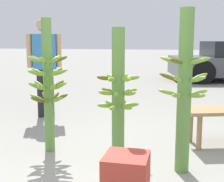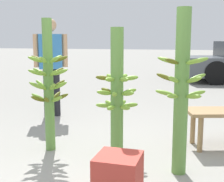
{
  "view_description": "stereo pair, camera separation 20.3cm",
  "coord_description": "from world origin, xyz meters",
  "px_view_note": "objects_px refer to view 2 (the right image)",
  "views": [
    {
      "loc": [
        0.7,
        -2.71,
        1.27
      ],
      "look_at": [
        -0.1,
        0.73,
        0.7
      ],
      "focal_mm": 50.0,
      "sensor_mm": 36.0,
      "label": 1
    },
    {
      "loc": [
        0.89,
        -2.66,
        1.27
      ],
      "look_at": [
        -0.1,
        0.73,
        0.7
      ],
      "focal_mm": 50.0,
      "sensor_mm": 36.0,
      "label": 2
    }
  ],
  "objects_px": {
    "banana_stalk_left": "(49,83)",
    "banana_stalk_center": "(117,93)",
    "banana_stalk_right": "(181,91)",
    "vendor_person": "(51,58)",
    "produce_crate": "(118,176)"
  },
  "relations": [
    {
      "from": "banana_stalk_center",
      "to": "produce_crate",
      "type": "bearing_deg",
      "value": -73.8
    },
    {
      "from": "banana_stalk_center",
      "to": "produce_crate",
      "type": "distance_m",
      "value": 1.05
    },
    {
      "from": "banana_stalk_left",
      "to": "vendor_person",
      "type": "height_order",
      "value": "vendor_person"
    },
    {
      "from": "banana_stalk_right",
      "to": "vendor_person",
      "type": "xyz_separation_m",
      "value": [
        -2.24,
        1.74,
        0.18
      ]
    },
    {
      "from": "banana_stalk_left",
      "to": "produce_crate",
      "type": "relative_size",
      "value": 4.26
    },
    {
      "from": "banana_stalk_center",
      "to": "produce_crate",
      "type": "xyz_separation_m",
      "value": [
        0.25,
        -0.87,
        -0.53
      ]
    },
    {
      "from": "banana_stalk_left",
      "to": "vendor_person",
      "type": "relative_size",
      "value": 0.93
    },
    {
      "from": "banana_stalk_right",
      "to": "vendor_person",
      "type": "distance_m",
      "value": 2.84
    },
    {
      "from": "banana_stalk_right",
      "to": "produce_crate",
      "type": "xyz_separation_m",
      "value": [
        -0.44,
        -0.62,
        -0.63
      ]
    },
    {
      "from": "banana_stalk_left",
      "to": "banana_stalk_center",
      "type": "bearing_deg",
      "value": 0.27
    },
    {
      "from": "banana_stalk_center",
      "to": "banana_stalk_right",
      "type": "distance_m",
      "value": 0.74
    },
    {
      "from": "produce_crate",
      "to": "banana_stalk_left",
      "type": "bearing_deg",
      "value": 140.85
    },
    {
      "from": "banana_stalk_left",
      "to": "vendor_person",
      "type": "xyz_separation_m",
      "value": [
        -0.74,
        1.5,
        0.2
      ]
    },
    {
      "from": "banana_stalk_right",
      "to": "banana_stalk_center",
      "type": "bearing_deg",
      "value": 160.29
    },
    {
      "from": "banana_stalk_right",
      "to": "produce_crate",
      "type": "height_order",
      "value": "banana_stalk_right"
    }
  ]
}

